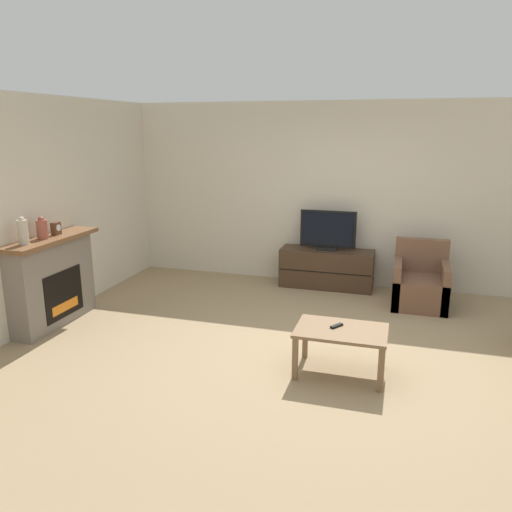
{
  "coord_description": "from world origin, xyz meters",
  "views": [
    {
      "loc": [
        0.81,
        -5.0,
        2.32
      ],
      "look_at": [
        -0.81,
        0.46,
        0.85
      ],
      "focal_mm": 35.0,
      "sensor_mm": 36.0,
      "label": 1
    }
  ],
  "objects_px": {
    "fireplace": "(52,280)",
    "armchair": "(420,285)",
    "coffee_table": "(341,336)",
    "mantel_vase_centre_left": "(42,229)",
    "tv_stand": "(327,268)",
    "mantel_vase_left": "(23,232)",
    "remote": "(337,326)",
    "tv": "(328,232)",
    "mantel_clock": "(56,229)"
  },
  "relations": [
    {
      "from": "fireplace",
      "to": "tv",
      "type": "distance_m",
      "value": 3.78
    },
    {
      "from": "remote",
      "to": "tv_stand",
      "type": "bearing_deg",
      "value": 134.47
    },
    {
      "from": "tv",
      "to": "tv_stand",
      "type": "bearing_deg",
      "value": 90.0
    },
    {
      "from": "mantel_vase_left",
      "to": "armchair",
      "type": "relative_size",
      "value": 0.36
    },
    {
      "from": "mantel_vase_centre_left",
      "to": "remote",
      "type": "distance_m",
      "value": 3.49
    },
    {
      "from": "fireplace",
      "to": "mantel_vase_left",
      "type": "relative_size",
      "value": 4.35
    },
    {
      "from": "mantel_clock",
      "to": "remote",
      "type": "relative_size",
      "value": 1.02
    },
    {
      "from": "mantel_vase_left",
      "to": "remote",
      "type": "xyz_separation_m",
      "value": [
        3.41,
        0.15,
        -0.76
      ]
    },
    {
      "from": "armchair",
      "to": "coffee_table",
      "type": "bearing_deg",
      "value": -108.92
    },
    {
      "from": "mantel_vase_left",
      "to": "mantel_clock",
      "type": "relative_size",
      "value": 2.06
    },
    {
      "from": "armchair",
      "to": "remote",
      "type": "relative_size",
      "value": 5.81
    },
    {
      "from": "mantel_vase_left",
      "to": "tv_stand",
      "type": "relative_size",
      "value": 0.23
    },
    {
      "from": "fireplace",
      "to": "mantel_clock",
      "type": "xyz_separation_m",
      "value": [
        0.02,
        0.13,
        0.6
      ]
    },
    {
      "from": "mantel_clock",
      "to": "remote",
      "type": "xyz_separation_m",
      "value": [
        3.41,
        -0.39,
        -0.69
      ]
    },
    {
      "from": "tv_stand",
      "to": "coffee_table",
      "type": "xyz_separation_m",
      "value": [
        0.55,
        -2.67,
        0.11
      ]
    },
    {
      "from": "mantel_vase_left",
      "to": "mantel_vase_centre_left",
      "type": "height_order",
      "value": "mantel_vase_left"
    },
    {
      "from": "mantel_vase_left",
      "to": "tv",
      "type": "distance_m",
      "value": 4.04
    },
    {
      "from": "mantel_vase_centre_left",
      "to": "tv_stand",
      "type": "xyz_separation_m",
      "value": [
        2.91,
        2.48,
        -0.91
      ]
    },
    {
      "from": "fireplace",
      "to": "coffee_table",
      "type": "distance_m",
      "value": 3.5
    },
    {
      "from": "mantel_clock",
      "to": "armchair",
      "type": "relative_size",
      "value": 0.18
    },
    {
      "from": "mantel_clock",
      "to": "tv_stand",
      "type": "relative_size",
      "value": 0.11
    },
    {
      "from": "fireplace",
      "to": "mantel_vase_centre_left",
      "type": "bearing_deg",
      "value": -80.63
    },
    {
      "from": "tv",
      "to": "coffee_table",
      "type": "distance_m",
      "value": 2.76
    },
    {
      "from": "mantel_clock",
      "to": "armchair",
      "type": "xyz_separation_m",
      "value": [
        4.23,
        1.82,
        -0.87
      ]
    },
    {
      "from": "tv",
      "to": "coffee_table",
      "type": "relative_size",
      "value": 0.94
    },
    {
      "from": "mantel_vase_left",
      "to": "remote",
      "type": "height_order",
      "value": "mantel_vase_left"
    },
    {
      "from": "fireplace",
      "to": "armchair",
      "type": "bearing_deg",
      "value": 24.69
    },
    {
      "from": "tv",
      "to": "mantel_vase_left",
      "type": "bearing_deg",
      "value": -136.39
    },
    {
      "from": "mantel_vase_left",
      "to": "tv",
      "type": "xyz_separation_m",
      "value": [
        2.91,
        2.78,
        -0.38
      ]
    },
    {
      "from": "mantel_clock",
      "to": "tv",
      "type": "xyz_separation_m",
      "value": [
        2.91,
        2.24,
        -0.31
      ]
    },
    {
      "from": "armchair",
      "to": "fireplace",
      "type": "bearing_deg",
      "value": -155.31
    },
    {
      "from": "fireplace",
      "to": "remote",
      "type": "distance_m",
      "value": 3.44
    },
    {
      "from": "mantel_vase_left",
      "to": "tv_stand",
      "type": "height_order",
      "value": "mantel_vase_left"
    },
    {
      "from": "coffee_table",
      "to": "fireplace",
      "type": "bearing_deg",
      "value": 175.14
    },
    {
      "from": "tv",
      "to": "armchair",
      "type": "distance_m",
      "value": 1.49
    },
    {
      "from": "tv_stand",
      "to": "remote",
      "type": "relative_size",
      "value": 9.29
    },
    {
      "from": "coffee_table",
      "to": "tv_stand",
      "type": "bearing_deg",
      "value": 101.58
    },
    {
      "from": "tv_stand",
      "to": "armchair",
      "type": "xyz_separation_m",
      "value": [
        1.32,
        -0.42,
        -0.01
      ]
    },
    {
      "from": "armchair",
      "to": "coffee_table",
      "type": "distance_m",
      "value": 2.38
    },
    {
      "from": "tv_stand",
      "to": "tv",
      "type": "xyz_separation_m",
      "value": [
        0.0,
        -0.0,
        0.56
      ]
    },
    {
      "from": "fireplace",
      "to": "tv",
      "type": "bearing_deg",
      "value": 38.99
    },
    {
      "from": "remote",
      "to": "coffee_table",
      "type": "bearing_deg",
      "value": -7.43
    },
    {
      "from": "mantel_vase_centre_left",
      "to": "remote",
      "type": "relative_size",
      "value": 1.78
    },
    {
      "from": "tv",
      "to": "remote",
      "type": "distance_m",
      "value": 2.7
    },
    {
      "from": "mantel_vase_centre_left",
      "to": "mantel_clock",
      "type": "relative_size",
      "value": 1.75
    },
    {
      "from": "mantel_clock",
      "to": "remote",
      "type": "distance_m",
      "value": 3.5
    },
    {
      "from": "mantel_clock",
      "to": "tv_stand",
      "type": "bearing_deg",
      "value": 37.56
    },
    {
      "from": "fireplace",
      "to": "mantel_clock",
      "type": "height_order",
      "value": "mantel_clock"
    },
    {
      "from": "mantel_vase_centre_left",
      "to": "armchair",
      "type": "bearing_deg",
      "value": 25.89
    },
    {
      "from": "mantel_clock",
      "to": "remote",
      "type": "height_order",
      "value": "mantel_clock"
    }
  ]
}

